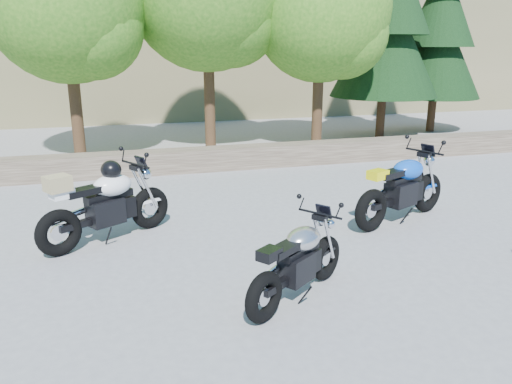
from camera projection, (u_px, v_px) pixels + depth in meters
ground at (262, 272)px, 6.22m from camera, size 90.00×90.00×0.00m
stone_wall at (193, 160)px, 11.23m from camera, size 22.00×0.55×0.50m
tree_decid_left at (70, 3)px, 11.16m from camera, size 3.67×3.67×5.62m
tree_decid_right at (325, 14)px, 12.61m from camera, size 3.54×3.54×5.41m
conifer_near at (388, 11)px, 14.38m from camera, size 3.17×3.17×7.06m
conifer_far at (440, 28)px, 15.62m from camera, size 2.82×2.82×6.27m
silver_bike at (298, 262)px, 5.47m from camera, size 1.51×1.16×0.89m
white_bike at (105, 203)px, 7.08m from camera, size 1.89×1.23×1.17m
blue_bike at (402, 189)px, 7.93m from camera, size 2.05×1.04×1.09m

